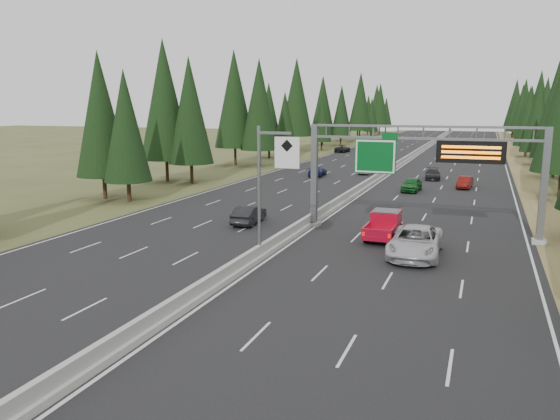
{
  "coord_description": "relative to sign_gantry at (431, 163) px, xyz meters",
  "views": [
    {
      "loc": [
        12.43,
        -4.5,
        9.21
      ],
      "look_at": [
        3.21,
        20.0,
        4.2
      ],
      "focal_mm": 35.0,
      "sensor_mm": 36.0,
      "label": 1
    }
  ],
  "objects": [
    {
      "name": "road",
      "position": [
        -8.92,
        45.12,
        -5.23
      ],
      "size": [
        32.0,
        260.0,
        0.08
      ],
      "primitive_type": "cube",
      "color": "black",
      "rests_on": "ground"
    },
    {
      "name": "shoulder_right",
      "position": [
        8.88,
        45.12,
        -5.24
      ],
      "size": [
        3.6,
        260.0,
        0.06
      ],
      "primitive_type": "cube",
      "color": "olive",
      "rests_on": "ground"
    },
    {
      "name": "shoulder_left",
      "position": [
        -26.72,
        45.12,
        -5.24
      ],
      "size": [
        3.6,
        260.0,
        0.06
      ],
      "primitive_type": "cube",
      "color": "#3F4B23",
      "rests_on": "ground"
    },
    {
      "name": "median_barrier",
      "position": [
        -8.92,
        45.12,
        -4.85
      ],
      "size": [
        0.7,
        260.0,
        0.85
      ],
      "color": "#9A9A95",
      "rests_on": "road"
    },
    {
      "name": "sign_gantry",
      "position": [
        0.0,
        0.0,
        0.0
      ],
      "size": [
        16.75,
        0.98,
        7.8
      ],
      "color": "slate",
      "rests_on": "road"
    },
    {
      "name": "hov_sign_pole",
      "position": [
        -8.33,
        -9.92,
        -0.54
      ],
      "size": [
        2.8,
        0.5,
        8.0
      ],
      "color": "slate",
      "rests_on": "road"
    },
    {
      "name": "tree_row_left",
      "position": [
        -31.09,
        34.84,
        3.84
      ],
      "size": [
        12.46,
        238.94,
        18.97
      ],
      "color": "black",
      "rests_on": "ground"
    },
    {
      "name": "silver_minivan",
      "position": [
        -0.15,
        -5.94,
        -4.28
      ],
      "size": [
        3.07,
        6.54,
        1.81
      ],
      "primitive_type": "imported",
      "rotation": [
        0.0,
        0.0,
        0.01
      ],
      "color": "silver",
      "rests_on": "road"
    },
    {
      "name": "red_pickup",
      "position": [
        -2.81,
        -1.53,
        -4.18
      ],
      "size": [
        2.0,
        5.59,
        1.82
      ],
      "color": "black",
      "rests_on": "road"
    },
    {
      "name": "car_ahead_green",
      "position": [
        -3.74,
        20.53,
        -4.44
      ],
      "size": [
        2.04,
        4.47,
        1.49
      ],
      "primitive_type": "imported",
      "rotation": [
        0.0,
        0.0,
        -0.07
      ],
      "color": "#14571D",
      "rests_on": "road"
    },
    {
      "name": "car_ahead_dkred",
      "position": [
        1.57,
        25.0,
        -4.53
      ],
      "size": [
        1.77,
        4.11,
        1.31
      ],
      "primitive_type": "imported",
      "rotation": [
        0.0,
        0.0,
        -0.1
      ],
      "color": "#64120E",
      "rests_on": "road"
    },
    {
      "name": "car_ahead_dkgrey",
      "position": [
        -2.55,
        31.56,
        -4.54
      ],
      "size": [
        2.27,
        4.66,
        1.31
      ],
      "primitive_type": "imported",
      "rotation": [
        0.0,
        0.0,
        0.1
      ],
      "color": "black",
      "rests_on": "road"
    },
    {
      "name": "car_ahead_white",
      "position": [
        -3.69,
        79.13,
        -4.4
      ],
      "size": [
        2.99,
        5.85,
        1.58
      ],
      "primitive_type": "imported",
      "rotation": [
        0.0,
        0.0,
        -0.07
      ],
      "color": "silver",
      "rests_on": "road"
    },
    {
      "name": "car_ahead_far",
      "position": [
        -4.93,
        95.01,
        -4.49
      ],
      "size": [
        1.71,
        4.13,
        1.4
      ],
      "primitive_type": "imported",
      "rotation": [
        0.0,
        0.0,
        0.01
      ],
      "color": "black",
      "rests_on": "road"
    },
    {
      "name": "car_onc_near",
      "position": [
        -13.59,
        -0.9,
        -4.46
      ],
      "size": [
        1.87,
        4.54,
        1.46
      ],
      "primitive_type": "imported",
      "rotation": [
        0.0,
        0.0,
        3.22
      ],
      "color": "black",
      "rests_on": "road"
    },
    {
      "name": "car_onc_blue",
      "position": [
        -17.1,
        29.4,
        -4.53
      ],
      "size": [
        2.18,
        4.64,
        1.31
      ],
      "primitive_type": "imported",
      "rotation": [
        0.0,
        0.0,
        3.22
      ],
      "color": "#161C50",
      "rests_on": "road"
    },
    {
      "name": "car_onc_white",
      "position": [
        -11.52,
        34.16,
        -4.48
      ],
      "size": [
        2.04,
        4.3,
        1.42
      ],
      "primitive_type": "imported",
      "rotation": [
        0.0,
        0.0,
        3.05
      ],
      "color": "silver",
      "rests_on": "road"
    },
    {
      "name": "car_onc_far",
      "position": [
        -23.42,
        67.92,
        -4.5
      ],
      "size": [
        2.42,
        5.02,
        1.38
      ],
      "primitive_type": "imported",
      "rotation": [
        0.0,
        0.0,
        3.12
      ],
      "color": "black",
      "rests_on": "road"
    }
  ]
}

